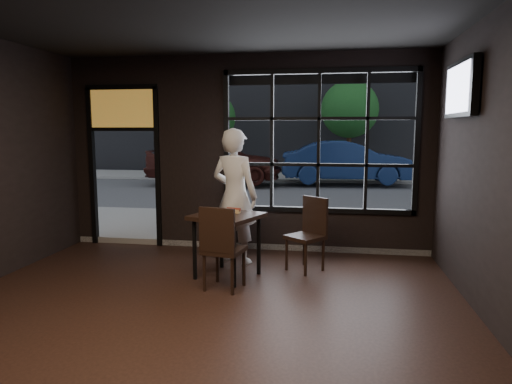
% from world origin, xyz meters
% --- Properties ---
extents(floor, '(6.00, 7.00, 0.02)m').
position_xyz_m(floor, '(0.00, 0.00, -0.01)').
color(floor, black).
rests_on(floor, ground).
extents(window_frame, '(3.06, 0.12, 2.28)m').
position_xyz_m(window_frame, '(1.20, 3.50, 1.80)').
color(window_frame, black).
rests_on(window_frame, ground).
extents(stained_transom, '(1.20, 0.06, 0.70)m').
position_xyz_m(stained_transom, '(-2.10, 3.50, 2.35)').
color(stained_transom, orange).
rests_on(stained_transom, ground).
extents(street_asphalt, '(60.00, 41.00, 0.04)m').
position_xyz_m(street_asphalt, '(0.00, 24.00, -0.02)').
color(street_asphalt, '#545456').
rests_on(street_asphalt, ground).
extents(building_across, '(28.00, 12.00, 15.00)m').
position_xyz_m(building_across, '(0.00, 23.00, 7.50)').
color(building_across, '#5B5956').
rests_on(building_across, ground).
extents(cafe_table, '(1.04, 1.04, 0.87)m').
position_xyz_m(cafe_table, '(0.03, 2.02, 0.44)').
color(cafe_table, black).
rests_on(cafe_table, floor).
extents(chair_near, '(0.54, 0.54, 1.07)m').
position_xyz_m(chair_near, '(0.10, 1.56, 0.53)').
color(chair_near, black).
rests_on(chair_near, floor).
extents(chair_window, '(0.63, 0.63, 1.04)m').
position_xyz_m(chair_window, '(1.06, 2.47, 0.52)').
color(chair_window, black).
rests_on(chair_window, floor).
extents(man, '(0.85, 0.69, 2.01)m').
position_xyz_m(man, '(-0.01, 2.72, 1.01)').
color(man, silver).
rests_on(man, floor).
extents(hotdog, '(0.21, 0.13, 0.06)m').
position_xyz_m(hotdog, '(0.10, 2.14, 0.90)').
color(hotdog, tan).
rests_on(hotdog, cafe_table).
extents(cup, '(0.16, 0.16, 0.10)m').
position_xyz_m(cup, '(-0.12, 1.87, 0.91)').
color(cup, silver).
rests_on(cup, cafe_table).
extents(tv, '(0.13, 1.15, 0.67)m').
position_xyz_m(tv, '(2.93, 2.07, 2.48)').
color(tv, black).
rests_on(tv, wall_right).
extents(navy_car, '(4.71, 1.99, 1.51)m').
position_xyz_m(navy_car, '(1.97, 12.77, 0.86)').
color(navy_car, '#112249').
rests_on(navy_car, street_asphalt).
extents(maroon_car, '(4.90, 2.17, 1.64)m').
position_xyz_m(maroon_car, '(-2.73, 12.08, 0.92)').
color(maroon_car, '#3C1611').
rests_on(maroon_car, street_asphalt).
extents(tree_left, '(2.07, 2.07, 3.53)m').
position_xyz_m(tree_left, '(-3.50, 14.52, 2.49)').
color(tree_left, '#332114').
rests_on(tree_left, street_asphalt).
extents(tree_right, '(2.34, 2.34, 4.00)m').
position_xyz_m(tree_right, '(2.14, 15.42, 2.82)').
color(tree_right, '#332114').
rests_on(tree_right, street_asphalt).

